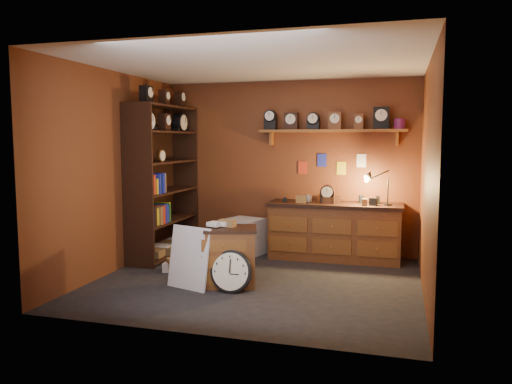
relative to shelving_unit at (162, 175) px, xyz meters
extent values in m
plane|color=black|center=(1.79, -0.98, -1.25)|extent=(4.00, 4.00, 0.00)
cube|color=brown|center=(1.79, 0.82, 0.10)|extent=(4.00, 0.02, 2.70)
cube|color=brown|center=(1.79, -2.78, 0.10)|extent=(4.00, 0.02, 2.70)
cube|color=brown|center=(-0.21, -0.98, 0.10)|extent=(0.02, 3.60, 2.70)
cube|color=brown|center=(3.79, -0.98, 0.10)|extent=(0.02, 3.60, 2.70)
cube|color=beige|center=(1.79, -0.98, 1.45)|extent=(4.00, 3.60, 0.02)
cube|color=brown|center=(2.49, 0.67, 0.67)|extent=(2.20, 0.30, 0.04)
cube|color=brown|center=(1.54, 0.74, 0.55)|extent=(0.04, 0.16, 0.20)
cube|color=brown|center=(3.44, 0.74, 0.55)|extent=(0.04, 0.16, 0.20)
cylinder|color=#B21419|center=(3.47, 0.67, 0.76)|extent=(0.16, 0.16, 0.15)
cube|color=#AD2C15|center=(1.94, 0.81, 0.10)|extent=(0.14, 0.01, 0.20)
cube|color=#1B2396|center=(2.24, 0.81, 0.22)|extent=(0.14, 0.01, 0.20)
cube|color=gold|center=(2.54, 0.81, 0.10)|extent=(0.14, 0.01, 0.20)
cube|color=silver|center=(2.84, 0.81, 0.22)|extent=(0.14, 0.01, 0.20)
cube|color=black|center=(-0.19, 0.00, -0.10)|extent=(0.03, 1.60, 2.30)
cube|color=black|center=(0.04, -0.78, -0.10)|extent=(0.45, 0.03, 2.30)
cube|color=black|center=(0.04, 0.78, -0.10)|extent=(0.45, 0.03, 2.30)
cube|color=black|center=(0.04, 0.00, -1.20)|extent=(0.43, 1.54, 0.03)
cube|color=black|center=(0.04, 0.00, -0.70)|extent=(0.43, 1.54, 0.03)
cube|color=black|center=(0.04, 0.00, -0.25)|extent=(0.43, 1.54, 0.03)
cube|color=black|center=(0.04, 0.00, 0.20)|extent=(0.43, 1.54, 0.03)
cube|color=black|center=(0.04, 0.00, 0.65)|extent=(0.43, 1.54, 0.03)
cube|color=black|center=(0.04, 0.00, 1.03)|extent=(0.43, 1.54, 0.03)
cube|color=brown|center=(2.58, 0.50, -0.85)|extent=(1.91, 0.60, 0.80)
cube|color=black|center=(2.58, 0.50, -0.43)|extent=(1.97, 0.66, 0.05)
cube|color=brown|center=(2.58, 0.20, -0.85)|extent=(1.83, 0.02, 0.52)
cylinder|color=black|center=(3.34, 0.45, -0.39)|extent=(0.12, 0.12, 0.02)
cylinder|color=black|center=(3.34, 0.45, -0.20)|extent=(0.02, 0.02, 0.38)
cylinder|color=black|center=(3.22, 0.42, 0.04)|extent=(0.27, 0.09, 0.14)
cone|color=black|center=(3.08, 0.39, 0.00)|extent=(0.18, 0.14, 0.18)
cube|color=brown|center=(1.52, -1.19, -0.91)|extent=(0.71, 0.64, 0.69)
cube|color=black|center=(1.52, -1.19, -0.55)|extent=(0.76, 0.69, 0.03)
cube|color=brown|center=(1.52, -1.44, -0.91)|extent=(0.51, 0.17, 0.58)
cylinder|color=black|center=(1.62, -1.47, -1.01)|extent=(0.50, 0.16, 0.50)
cylinder|color=#F0E2C0|center=(1.62, -1.50, -1.00)|extent=(0.44, 0.10, 0.43)
cube|color=black|center=(1.62, -1.51, -0.93)|extent=(0.01, 0.04, 0.16)
cube|color=black|center=(1.67, -1.51, -1.03)|extent=(0.11, 0.01, 0.01)
cube|color=silver|center=(1.08, -1.46, -1.25)|extent=(0.60, 0.32, 0.76)
cube|color=silver|center=(1.18, 0.42, -0.97)|extent=(0.67, 0.67, 0.56)
cube|color=black|center=(1.18, 0.14, -0.97)|extent=(0.44, 0.16, 0.45)
cube|color=brown|center=(0.14, -0.14, -1.17)|extent=(0.30, 0.26, 0.17)
cube|color=white|center=(0.54, -0.80, -1.19)|extent=(0.23, 0.27, 0.13)
cube|color=brown|center=(0.61, -0.81, -1.16)|extent=(0.32, 0.31, 0.18)
camera|label=1|loc=(3.49, -6.89, 0.53)|focal=35.00mm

